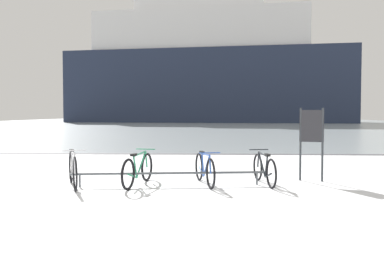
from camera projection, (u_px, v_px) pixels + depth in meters
ground at (194, 124)px, 58.75m from camera, size 80.00×132.00×0.08m
bike_rack at (170, 174)px, 8.39m from camera, size 4.30×0.50×0.31m
bicycle_0 at (73, 169)px, 8.26m from camera, size 0.77×1.62×0.84m
bicycle_1 at (138, 170)px, 8.44m from camera, size 0.53×1.73×0.77m
bicycle_2 at (205, 169)px, 8.52m from camera, size 0.57×1.67×0.77m
bicycle_3 at (264, 169)px, 8.58m from camera, size 0.46×1.62×0.75m
info_sign at (312, 132)px, 8.97m from camera, size 0.54×0.19×1.72m
ferry_ship at (205, 69)px, 68.25m from camera, size 50.01×18.46×28.16m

